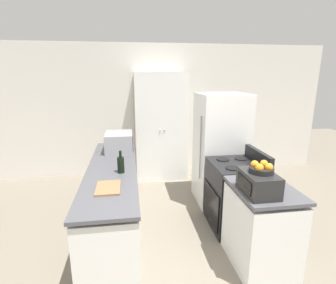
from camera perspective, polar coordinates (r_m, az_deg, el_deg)
name	(u,v)px	position (r m, az deg, el deg)	size (l,w,h in m)	color
wall_back	(157,111)	(5.35, -2.49, 6.80)	(7.00, 0.06, 2.60)	silver
counter_left	(114,201)	(3.53, -11.70, -12.53)	(0.60, 2.45, 0.90)	silver
counter_right	(261,228)	(3.10, 19.50, -17.24)	(0.60, 0.76, 0.90)	silver
pantry_cabinet	(161,127)	(5.08, -1.62, 3.26)	(0.97, 0.57, 2.05)	white
stove	(235,194)	(3.69, 14.31, -11.01)	(0.66, 0.72, 1.06)	black
refrigerator	(220,149)	(4.22, 11.31, -1.54)	(0.76, 0.72, 1.74)	white
microwave	(119,142)	(4.00, -10.58, 0.02)	(0.41, 0.50, 0.28)	#939399
wine_bottle	(121,164)	(3.12, -10.24, -4.79)	(0.08, 0.08, 0.27)	black
toaster_oven	(258,183)	(2.70, 19.06, -8.42)	(0.29, 0.42, 0.21)	black
fruit_bowl	(262,168)	(2.66, 19.69, -5.40)	(0.23, 0.23, 0.11)	black
cutting_board	(108,188)	(2.76, -12.88, -9.70)	(0.24, 0.35, 0.02)	#8E6642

